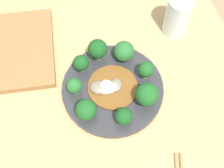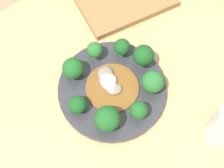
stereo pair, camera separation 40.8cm
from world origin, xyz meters
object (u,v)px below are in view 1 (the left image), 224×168
at_px(broccoli_west, 125,116).
at_px(stirfry_center, 109,87).
at_px(broccoli_southwest, 147,95).
at_px(cutting_board, 20,50).
at_px(broccoli_east, 98,49).
at_px(broccoli_northeast, 81,63).
at_px(plate, 112,89).
at_px(broccoli_southeast, 124,51).
at_px(broccoli_north, 74,86).
at_px(broccoli_northwest, 86,110).
at_px(broccoli_south, 146,70).
at_px(drinking_glass, 178,16).

xyz_separation_m(broccoli_west, stirfry_center, (0.10, 0.01, -0.02)).
xyz_separation_m(broccoli_southwest, cutting_board, (0.26, 0.29, -0.05)).
bearing_deg(broccoli_east, broccoli_northeast, 116.70).
bearing_deg(broccoli_east, broccoli_southwest, -153.03).
bearing_deg(broccoli_southwest, plate, 49.21).
distance_m(broccoli_southeast, broccoli_east, 0.07).
bearing_deg(plate, stirfry_center, 95.92).
bearing_deg(plate, broccoli_north, 81.93).
distance_m(broccoli_northwest, broccoli_southwest, 0.16).
bearing_deg(broccoli_west, cutting_board, 37.76).
bearing_deg(broccoli_south, broccoli_southeast, 28.63).
xyz_separation_m(broccoli_north, drinking_glass, (0.13, -0.33, 0.01)).
xyz_separation_m(broccoli_south, broccoli_north, (0.00, 0.19, -0.00)).
relative_size(broccoli_southwest, drinking_glass, 0.56).
distance_m(broccoli_southeast, broccoli_north, 0.17).
distance_m(stirfry_center, drinking_glass, 0.29).
xyz_separation_m(broccoli_west, drinking_glass, (0.24, -0.23, 0.02)).
bearing_deg(broccoli_southeast, plate, 144.96).
bearing_deg(broccoli_east, cutting_board, 66.40).
xyz_separation_m(broccoli_southwest, broccoli_east, (0.16, 0.08, 0.00)).
bearing_deg(broccoli_northeast, plate, -139.46).
bearing_deg(broccoli_southwest, broccoli_west, 117.85).
height_order(broccoli_southeast, broccoli_northwest, broccoli_southeast).
distance_m(broccoli_north, cutting_board, 0.22).
bearing_deg(broccoli_northwest, broccoli_east, -24.13).
relative_size(broccoli_north, broccoli_northeast, 0.98).
bearing_deg(drinking_glass, broccoli_north, 111.87).
height_order(plate, cutting_board, cutting_board).
xyz_separation_m(broccoli_northwest, cutting_board, (0.25, 0.14, -0.04)).
bearing_deg(broccoli_northwest, broccoli_west, -114.36).
distance_m(broccoli_southeast, broccoli_northeast, 0.12).
bearing_deg(broccoli_west, broccoli_southeast, -15.94).
xyz_separation_m(broccoli_south, cutting_board, (0.18, 0.32, -0.04)).
height_order(broccoli_southeast, broccoli_northeast, broccoli_southeast).
xyz_separation_m(broccoli_southeast, cutting_board, (0.11, 0.28, -0.04)).
height_order(stirfry_center, drinking_glass, drinking_glass).
height_order(broccoli_southeast, broccoli_east, broccoli_east).
relative_size(broccoli_east, drinking_glass, 0.54).
height_order(broccoli_southeast, drinking_glass, drinking_glass).
distance_m(plate, broccoli_southeast, 0.11).
relative_size(broccoli_west, broccoli_northwest, 0.85).
xyz_separation_m(plate, broccoli_northeast, (0.08, 0.06, 0.04)).
distance_m(plate, broccoli_northeast, 0.11).
relative_size(broccoli_northwest, cutting_board, 0.21).
bearing_deg(broccoli_northeast, drinking_glass, -76.58).
height_order(broccoli_west, broccoli_southwest, broccoli_southwest).
bearing_deg(broccoli_north, broccoli_west, -137.74).
relative_size(broccoli_south, stirfry_center, 0.44).
height_order(broccoli_northwest, cutting_board, broccoli_northwest).
bearing_deg(plate, broccoli_south, -84.76).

